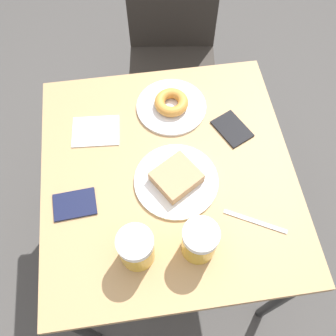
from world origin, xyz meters
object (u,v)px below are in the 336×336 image
at_px(beer_mug_left, 136,248).
at_px(plate_with_cake, 176,179).
at_px(chair, 172,39).
at_px(passport_near_edge, 232,129).
at_px(plate_with_donut, 171,105).
at_px(fork, 255,221).
at_px(napkin_folded, 96,131).
at_px(passport_far_edge, 75,204).
at_px(beer_mug_center, 200,241).

bearing_deg(beer_mug_left, plate_with_cake, 56.47).
relative_size(chair, passport_near_edge, 6.17).
bearing_deg(plate_with_donut, chair, 80.96).
relative_size(chair, plate_with_donut, 3.90).
xyz_separation_m(fork, passport_near_edge, (0.01, 0.33, 0.00)).
bearing_deg(napkin_folded, passport_far_edge, -106.37).
height_order(plate_with_donut, beer_mug_center, beer_mug_center).
xyz_separation_m(plate_with_cake, plate_with_donut, (0.03, 0.29, -0.00)).
bearing_deg(fork, beer_mug_left, -171.88).
distance_m(chair, passport_far_edge, 0.95).
xyz_separation_m(beer_mug_left, napkin_folded, (-0.10, 0.43, -0.06)).
xyz_separation_m(chair, napkin_folded, (-0.34, -0.58, 0.17)).
bearing_deg(beer_mug_left, fork, 8.12).
bearing_deg(chair, passport_near_edge, -72.85).
bearing_deg(plate_with_cake, passport_near_edge, 37.84).
distance_m(beer_mug_center, passport_near_edge, 0.43).
bearing_deg(chair, fork, -76.42).
height_order(beer_mug_left, fork, beer_mug_left).
distance_m(passport_near_edge, passport_far_edge, 0.56).
xyz_separation_m(fork, passport_far_edge, (-0.52, 0.13, 0.00)).
height_order(chair, napkin_folded, chair).
height_order(chair, passport_near_edge, chair).
xyz_separation_m(passport_near_edge, passport_far_edge, (-0.53, -0.20, 0.00)).
xyz_separation_m(beer_mug_left, fork, (0.35, 0.05, -0.06)).
distance_m(plate_with_cake, passport_near_edge, 0.27).
relative_size(beer_mug_left, napkin_folded, 0.78).
bearing_deg(passport_near_edge, fork, -91.02).
relative_size(plate_with_donut, beer_mug_center, 1.87).
height_order(chair, plate_with_cake, chair).
relative_size(plate_with_donut, passport_far_edge, 1.82).
distance_m(plate_with_cake, passport_far_edge, 0.31).
relative_size(plate_with_donut, passport_near_edge, 1.58).
bearing_deg(plate_with_cake, fork, -37.94).
distance_m(plate_with_cake, napkin_folded, 0.32).
bearing_deg(beer_mug_center, passport_far_edge, 151.90).
xyz_separation_m(chair, passport_near_edge, (0.11, -0.63, 0.17)).
bearing_deg(fork, plate_with_cake, 142.06).
bearing_deg(passport_far_edge, passport_near_edge, 20.88).
distance_m(plate_with_donut, napkin_folded, 0.27).
bearing_deg(passport_near_edge, beer_mug_center, -115.81).
relative_size(beer_mug_center, passport_far_edge, 0.97).
bearing_deg(passport_far_edge, plate_with_cake, 6.27).
distance_m(plate_with_donut, beer_mug_center, 0.50).
relative_size(plate_with_cake, napkin_folded, 1.59).
relative_size(plate_with_cake, passport_near_edge, 1.71).
xyz_separation_m(plate_with_donut, fork, (0.18, -0.45, -0.01)).
distance_m(beer_mug_center, fork, 0.20).
height_order(chair, beer_mug_left, chair).
distance_m(fork, passport_far_edge, 0.53).
height_order(beer_mug_left, passport_far_edge, beer_mug_left).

